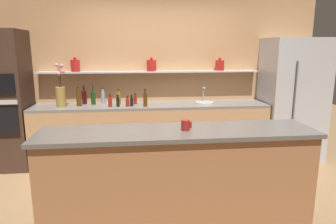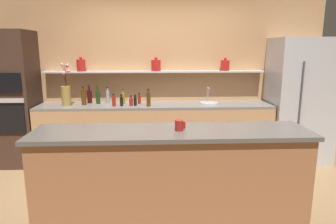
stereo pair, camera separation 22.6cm
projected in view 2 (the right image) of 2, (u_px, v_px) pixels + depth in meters
The scene contains 20 objects.
ground_plane at pixel (168, 197), 3.65m from camera, with size 12.00×12.00×0.00m, color olive.
back_wall_unit at pixel (163, 77), 4.94m from camera, with size 5.20×0.28×2.60m.
back_counter_unit at pixel (155, 133), 4.76m from camera, with size 3.60×0.62×0.92m.
island_counter at pixel (171, 180), 2.92m from camera, with size 2.61×0.61×1.02m.
refrigerator at pixel (299, 100), 4.73m from camera, with size 0.92×0.73×1.93m.
oven_tower at pixel (14, 99), 4.54m from camera, with size 0.64×0.64×2.04m.
flower_vase at pixel (66, 93), 4.51m from camera, with size 0.15×0.16×0.64m.
sink_fixture at pixel (209, 102), 4.71m from camera, with size 0.29×0.29×0.25m.
bottle_spirit_0 at pixel (84, 97), 4.58m from camera, with size 0.07×0.07×0.29m.
bottle_spirit_1 at pixel (108, 96), 4.74m from camera, with size 0.06×0.06×0.25m.
bottle_sauce_2 at pixel (122, 101), 4.50m from camera, with size 0.05×0.05×0.18m.
bottle_sauce_3 at pixel (131, 102), 4.51m from camera, with size 0.06×0.06×0.16m.
bottle_sauce_4 at pixel (139, 99), 4.69m from camera, with size 0.05×0.05×0.17m.
bottle_sauce_5 at pixel (135, 101), 4.53m from camera, with size 0.05×0.05×0.17m.
bottle_spirit_6 at pixel (149, 99), 4.47m from camera, with size 0.06×0.06×0.26m.
bottle_oil_7 at pixel (123, 98), 4.67m from camera, with size 0.06×0.06×0.23m.
bottle_wine_8 at pixel (98, 97), 4.69m from camera, with size 0.07×0.07×0.29m.
bottle_wine_9 at pixel (90, 96), 4.74m from camera, with size 0.07×0.07×0.29m.
bottle_sauce_10 at pixel (114, 101), 4.48m from camera, with size 0.06×0.06×0.19m.
coffee_mug at pixel (179, 125), 2.79m from camera, with size 0.10×0.08×0.10m.
Camera 2 is at (-0.17, -3.35, 1.77)m, focal length 32.00 mm.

